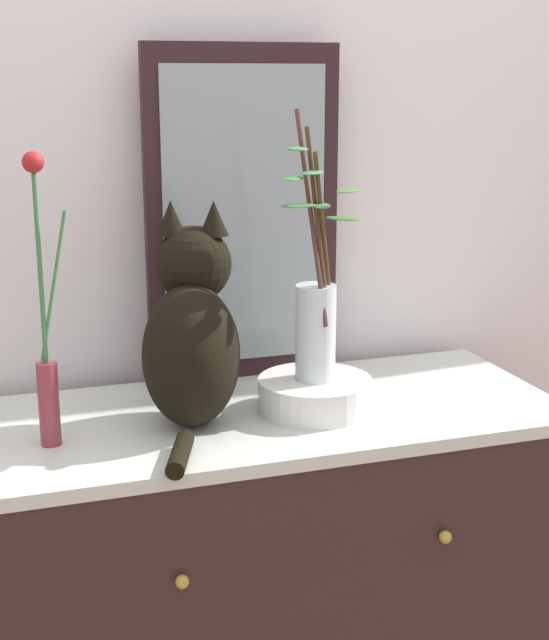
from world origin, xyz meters
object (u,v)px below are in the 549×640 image
object	(u,v)px
mirror_leaning	(243,216)
vase_slim_green	(46,352)
vase_glass_clear	(316,315)
cat_sitting	(192,334)
bowl_porcelain	(315,394)
sideboard	(275,605)

from	to	relation	value
mirror_leaning	vase_slim_green	bearing A→B (deg)	-148.35
mirror_leaning	vase_glass_clear	distance (m)	0.31
cat_sitting	vase_glass_clear	xyz separation A→B (m)	(0.24, -0.02, 0.02)
vase_glass_clear	cat_sitting	bearing A→B (deg)	176.02
bowl_porcelain	vase_glass_clear	xyz separation A→B (m)	(-0.00, -0.00, 0.16)
sideboard	vase_slim_green	world-z (taller)	vase_slim_green
mirror_leaning	bowl_porcelain	xyz separation A→B (m)	(0.07, -0.25, -0.32)
vase_slim_green	vase_glass_clear	distance (m)	0.50
mirror_leaning	sideboard	bearing A→B (deg)	-91.48
sideboard	bowl_porcelain	xyz separation A→B (m)	(0.07, -0.03, 0.46)
mirror_leaning	bowl_porcelain	world-z (taller)	mirror_leaning
vase_slim_green	vase_glass_clear	size ratio (longest dim) A/B	1.00
sideboard	vase_glass_clear	xyz separation A→B (m)	(0.07, -0.03, 0.62)
cat_sitting	vase_slim_green	size ratio (longest dim) A/B	0.80
mirror_leaning	vase_slim_green	distance (m)	0.54
bowl_porcelain	mirror_leaning	bearing A→B (deg)	105.01
sideboard	mirror_leaning	xyz separation A→B (m)	(0.01, 0.22, 0.78)
vase_slim_green	mirror_leaning	bearing A→B (deg)	31.65
vase_slim_green	vase_glass_clear	world-z (taller)	vase_glass_clear
vase_slim_green	vase_glass_clear	bearing A→B (deg)	1.51
cat_sitting	bowl_porcelain	xyz separation A→B (m)	(0.24, -0.01, -0.14)
mirror_leaning	cat_sitting	bearing A→B (deg)	-125.64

